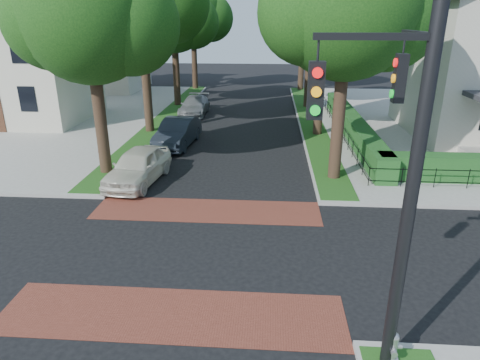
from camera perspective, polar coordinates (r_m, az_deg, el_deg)
name	(u,v)px	position (r m, az deg, el deg)	size (l,w,h in m)	color
ground	(193,252)	(14.39, -6.27, -9.46)	(120.00, 120.00, 0.00)	black
crosswalk_far	(207,210)	(17.18, -4.43, -4.06)	(9.00, 2.20, 0.01)	brown
crosswalk_near	(172,314)	(11.80, -9.06, -17.28)	(9.00, 2.20, 0.01)	brown
grass_strip_ne	(310,119)	(32.22, 9.34, 7.98)	(1.60, 29.80, 0.02)	#1B3F12
grass_strip_nw	(166,117)	(33.02, -9.86, 8.26)	(1.60, 29.80, 0.02)	#1B3F12
tree_right_near	(349,7)	(19.69, 14.38, 21.45)	(7.75, 6.67, 10.66)	black
tree_right_mid	(327,3)	(27.63, 11.54, 22.11)	(8.25, 7.09, 11.22)	black
tree_right_far	(312,21)	(36.55, 9.63, 20.16)	(7.25, 6.23, 9.74)	black
tree_right_back	(305,16)	(45.53, 8.61, 20.78)	(7.50, 6.45, 10.20)	black
tree_left_near	(93,16)	(20.93, -19.07, 19.94)	(7.50, 6.45, 10.20)	black
tree_left_far	(175,18)	(37.23, -8.64, 20.55)	(7.00, 6.02, 9.86)	black
tree_left_back	(194,15)	(46.09, -6.13, 21.07)	(7.75, 6.66, 10.44)	black
hedge_main_road	(352,125)	(28.45, 14.74, 7.07)	(1.00, 18.00, 1.20)	#19491C
fence_main_road	(339,127)	(28.35, 13.12, 6.85)	(0.06, 18.00, 0.90)	black
house_left_near	(17,50)	(35.16, -27.62, 15.10)	(10.00, 9.00, 10.14)	beige
house_left_far	(94,40)	(47.72, -18.89, 17.26)	(10.00, 9.00, 10.14)	beige
traffic_signal	(401,162)	(8.55, 20.67, 2.21)	(2.17, 2.00, 8.00)	black
parked_car_front	(138,166)	(20.28, -13.45, 1.82)	(1.89, 4.71, 1.60)	silver
parked_car_middle	(177,133)	(25.76, -8.34, 6.26)	(1.72, 4.92, 1.62)	black
parked_car_rear	(194,106)	(34.26, -6.10, 9.83)	(1.96, 4.81, 1.40)	gray
fire_hydrant	(392,347)	(10.51, 19.65, -20.28)	(0.41, 0.40, 0.80)	#A6A6A8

